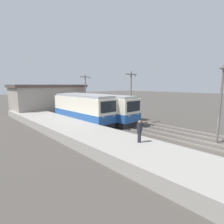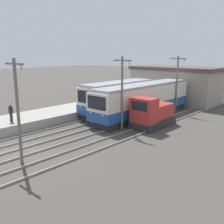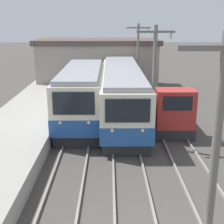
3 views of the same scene
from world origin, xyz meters
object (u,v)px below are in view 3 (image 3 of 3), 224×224
Objects in this scene: catenary_mast_far at (138,60)px; catenary_mast_mid at (154,83)px; commuter_train_left at (82,97)px; shunting_locomotive at (170,112)px; commuter_train_center at (122,95)px; catenary_mast_near at (214,167)px.

catenary_mast_mid is at bearing -90.00° from catenary_mast_far.
commuter_train_left is at bearing 133.43° from catenary_mast_mid.
catenary_mast_far reaches higher than shunting_locomotive.
commuter_train_center is at bearing 136.19° from shunting_locomotive.
shunting_locomotive is 7.95m from catenary_mast_far.
catenary_mast_far is at bearing 52.23° from commuter_train_left.
shunting_locomotive is (5.80, -1.85, -0.55)m from commuter_train_left.
catenary_mast_near is at bearing -90.00° from catenary_mast_far.
catenary_mast_near and catenary_mast_far have the same top height.
commuter_train_center is at bearing 95.49° from catenary_mast_near.
commuter_train_center is 2.21× the size of catenary_mast_near.
commuter_train_left is 2.98m from commuter_train_center.
commuter_train_center is 5.16m from catenary_mast_far.
catenary_mast_mid reaches higher than shunting_locomotive.
shunting_locomotive is 3.94m from catenary_mast_mid.
shunting_locomotive is at bearing 83.36° from catenary_mast_near.
catenary_mast_near is 1.00× the size of catenary_mast_far.
commuter_train_center is 2.21× the size of catenary_mast_mid.
catenary_mast_far is at bearing 101.38° from shunting_locomotive.
shunting_locomotive is at bearing -43.81° from commuter_train_center.
commuter_train_center is 3.11× the size of shunting_locomotive.
commuter_train_center is 4.19m from shunting_locomotive.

